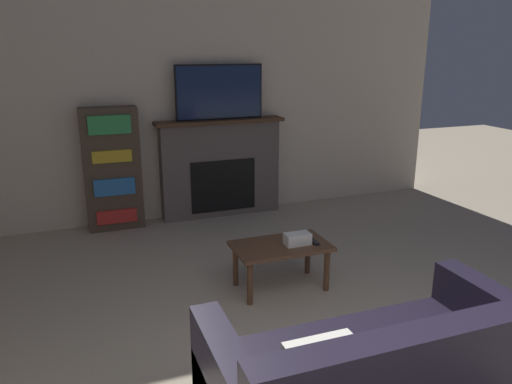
# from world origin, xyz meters

# --- Properties ---
(wall_back) EXTENTS (6.63, 0.06, 2.70)m
(wall_back) POSITION_xyz_m (0.00, 4.54, 1.35)
(wall_back) COLOR beige
(wall_back) RESTS_ON ground_plane
(fireplace) EXTENTS (1.56, 0.28, 1.19)m
(fireplace) POSITION_xyz_m (0.30, 4.40, 0.60)
(fireplace) COLOR #605651
(fireplace) RESTS_ON ground_plane
(tv) EXTENTS (1.05, 0.03, 0.64)m
(tv) POSITION_xyz_m (0.30, 4.38, 1.51)
(tv) COLOR black
(tv) RESTS_ON fireplace
(coffee_table) EXTENTS (0.82, 0.49, 0.41)m
(coffee_table) POSITION_xyz_m (0.22, 2.31, 0.34)
(coffee_table) COLOR brown
(coffee_table) RESTS_ON ground_plane
(tissue_box) EXTENTS (0.22, 0.12, 0.10)m
(tissue_box) POSITION_xyz_m (0.35, 2.26, 0.46)
(tissue_box) COLOR white
(tissue_box) RESTS_ON coffee_table
(remote_control) EXTENTS (0.04, 0.15, 0.02)m
(remote_control) POSITION_xyz_m (0.49, 2.25, 0.42)
(remote_control) COLOR black
(remote_control) RESTS_ON coffee_table
(bookshelf) EXTENTS (0.62, 0.29, 1.39)m
(bookshelf) POSITION_xyz_m (-0.98, 4.38, 0.70)
(bookshelf) COLOR #4C3D2D
(bookshelf) RESTS_ON ground_plane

